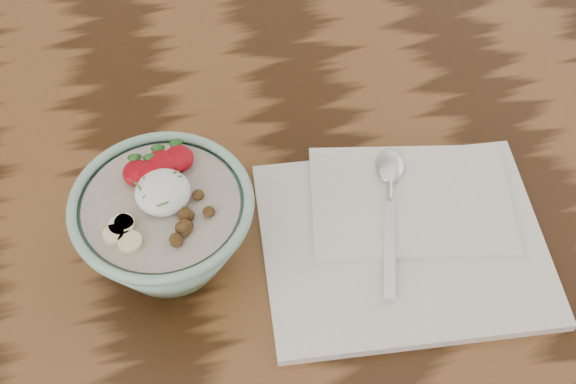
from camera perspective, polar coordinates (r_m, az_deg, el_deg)
name	(u,v)px	position (r cm, az deg, el deg)	size (l,w,h in cm)	color
table	(155,279)	(93.62, -9.41, -6.14)	(160.00, 90.00, 75.00)	#341C0D
breakfast_bowl	(165,225)	(78.82, -8.71, -2.30)	(17.59, 17.59, 11.94)	#8CBCA5
napkin	(405,234)	(84.50, 8.29, -2.98)	(31.11, 26.74, 1.78)	white
spoon	(390,185)	(86.17, 7.25, 0.47)	(7.62, 18.53, 0.98)	silver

